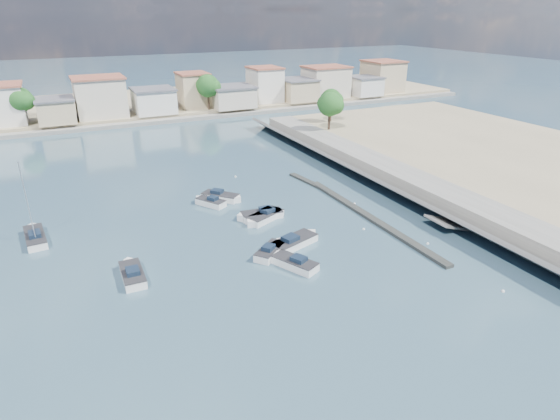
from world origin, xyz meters
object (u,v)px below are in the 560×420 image
at_px(motorboat_d, 264,218).
at_px(motorboat_f, 210,202).
at_px(motorboat_b, 271,251).
at_px(sailboat, 35,236).
at_px(motorboat_e, 132,274).
at_px(motorboat_a, 293,263).
at_px(motorboat_h, 296,241).
at_px(motorboat_g, 222,197).
at_px(motorboat_c, 260,215).

height_order(motorboat_d, motorboat_f, same).
height_order(motorboat_b, sailboat, sailboat).
bearing_deg(motorboat_d, motorboat_e, -158.59).
bearing_deg(motorboat_a, motorboat_e, 161.97).
height_order(motorboat_h, sailboat, sailboat).
bearing_deg(motorboat_g, sailboat, -174.23).
distance_m(motorboat_c, motorboat_d, 0.84).
height_order(motorboat_e, sailboat, sailboat).
bearing_deg(sailboat, motorboat_b, -32.89).
relative_size(motorboat_d, motorboat_g, 1.10).
xyz_separation_m(motorboat_c, motorboat_e, (-15.85, -7.10, -0.00)).
bearing_deg(motorboat_g, motorboat_b, -91.54).
relative_size(motorboat_c, sailboat, 0.61).
xyz_separation_m(motorboat_a, motorboat_d, (1.77, 10.89, -0.00)).
distance_m(motorboat_c, motorboat_h, 7.92).
bearing_deg(motorboat_c, motorboat_b, -105.98).
height_order(motorboat_a, motorboat_f, same).
bearing_deg(motorboat_b, motorboat_c, 74.02).
bearing_deg(motorboat_d, sailboat, 165.85).
bearing_deg(motorboat_c, motorboat_f, 122.41).
height_order(motorboat_c, motorboat_g, same).
distance_m(motorboat_d, sailboat, 24.77).
distance_m(motorboat_a, sailboat, 27.96).
bearing_deg(motorboat_d, motorboat_b, -108.48).
relative_size(motorboat_b, motorboat_g, 0.89).
bearing_deg(motorboat_b, motorboat_g, 88.46).
distance_m(motorboat_f, sailboat, 19.83).
relative_size(motorboat_f, motorboat_g, 0.86).
height_order(motorboat_c, motorboat_d, same).
distance_m(motorboat_g, motorboat_h, 15.56).
height_order(motorboat_e, motorboat_h, same).
bearing_deg(motorboat_e, motorboat_d, 21.41).
bearing_deg(motorboat_a, motorboat_b, 105.01).
distance_m(motorboat_a, motorboat_h, 4.49).
xyz_separation_m(motorboat_b, motorboat_c, (2.47, 8.63, 0.00)).
distance_m(motorboat_e, motorboat_f, 17.93).
height_order(motorboat_d, sailboat, sailboat).
xyz_separation_m(motorboat_e, motorboat_g, (13.81, 14.53, 0.00)).
bearing_deg(motorboat_g, motorboat_d, -75.26).
xyz_separation_m(motorboat_h, sailboat, (-24.58, 13.11, 0.04)).
relative_size(motorboat_b, sailboat, 0.47).
height_order(motorboat_a, sailboat, sailboat).
bearing_deg(motorboat_a, sailboat, 142.69).
bearing_deg(motorboat_b, sailboat, 147.11).
height_order(motorboat_b, motorboat_g, same).
height_order(motorboat_b, motorboat_c, same).
height_order(motorboat_b, motorboat_d, same).
bearing_deg(motorboat_e, motorboat_a, -18.03).
height_order(motorboat_a, motorboat_h, same).
bearing_deg(motorboat_g, motorboat_f, -154.12).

